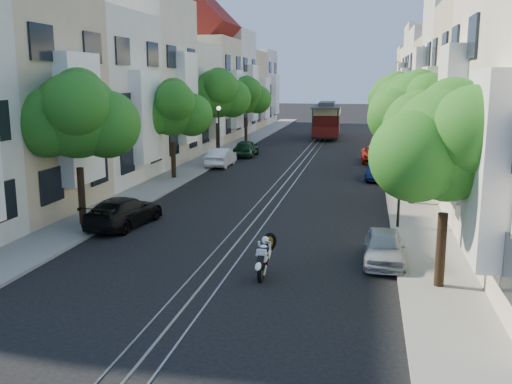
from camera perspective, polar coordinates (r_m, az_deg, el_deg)
The scene contains 27 objects.
ground at distance 48.96m, azimuth 5.28°, elevation 3.80°, with size 200.00×200.00×0.00m, color black.
sidewalk_east at distance 48.76m, azimuth 13.81°, elevation 3.56°, with size 2.50×80.00×0.12m, color gray.
sidewalk_west at distance 50.20m, azimuth -2.99°, elevation 4.09°, with size 2.50×80.00×0.12m, color gray.
rail_left at distance 49.02m, azimuth 4.64°, elevation 3.83°, with size 0.06×80.00×0.02m, color gray.
rail_slot at distance 48.96m, azimuth 5.28°, elevation 3.81°, with size 0.06×80.00×0.02m, color gray.
rail_right at distance 48.91m, azimuth 5.93°, elevation 3.79°, with size 0.06×80.00×0.02m, color gray.
lane_line at distance 48.96m, azimuth 5.28°, elevation 3.80°, with size 0.08×80.00×0.01m, color tan.
townhouses_east at distance 48.73m, azimuth 19.60°, elevation 9.29°, with size 7.75×72.00×12.00m.
townhouses_west at distance 51.06m, azimuth -8.19°, elevation 9.76°, with size 7.75×72.00×11.76m.
tree_e_a at distance 17.54m, azimuth 18.83°, elevation 4.34°, with size 4.72×3.87×6.27m.
tree_e_b at distance 29.41m, azimuth 15.84°, elevation 7.74°, with size 4.93×4.08×6.68m.
tree_e_c at distance 40.38m, azimuth 14.61°, elevation 8.46°, with size 4.84×3.99×6.52m.
tree_e_d at distance 51.35m, azimuth 13.93°, elevation 9.32°, with size 5.01×4.16×6.85m.
tree_w_a at distance 25.37m, azimuth -17.38°, elevation 7.15°, with size 4.93×4.08×6.68m.
tree_w_b at distance 36.38m, azimuth -8.32°, elevation 8.11°, with size 4.72×3.87×6.27m.
tree_w_c at distance 46.87m, azimuth -3.83°, elevation 9.71°, with size 5.13×4.28×7.09m.
tree_w_d at distance 57.57m, azimuth -0.98°, elevation 9.56°, with size 4.84×3.99×6.52m.
lamp_east at distance 24.59m, azimuth 14.28°, elevation 2.77°, with size 0.32×0.32×4.16m.
lamp_west at distance 43.90m, azimuth -3.73°, elevation 6.70°, with size 0.32×0.32×4.16m.
sportbike_rider at distance 18.53m, azimuth 0.84°, elevation -6.24°, with size 0.51×1.76×1.37m.
cable_car at distance 62.33m, azimuth 7.09°, elevation 7.29°, with size 3.16×9.26×3.53m.
parked_car_e_near at distance 20.41m, azimuth 12.67°, elevation -5.36°, with size 1.39×3.45×1.18m, color #9FA5AA.
parked_car_e_mid at distance 37.00m, azimuth 12.06°, elevation 2.09°, with size 1.23×3.53×1.16m, color #0C153D.
parked_car_e_far at distance 44.80m, azimuth 11.78°, elevation 3.69°, with size 1.97×4.28×1.19m, color maroon.
parked_car_w_near at distance 25.45m, azimuth -13.06°, elevation -1.92°, with size 1.82×4.48×1.30m, color black.
parked_car_w_mid at distance 41.89m, azimuth -3.52°, elevation 3.50°, with size 1.43×4.11×1.35m, color white.
parked_car_w_far at distance 47.18m, azimuth -0.98°, elevation 4.40°, with size 1.62×4.02×1.37m, color #163821.
Camera 1 is at (4.90, -20.30, 6.34)m, focal length 40.00 mm.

